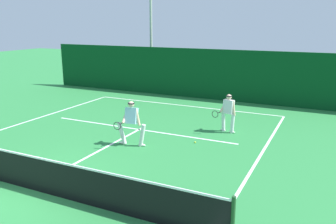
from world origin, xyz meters
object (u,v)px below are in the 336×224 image
Objects in this scene: player_near at (131,121)px; tennis_ball at (195,142)px; light_pole at (151,16)px; player_far at (228,112)px.

tennis_ball is (2.05, 1.23, -0.90)m from player_near.
light_pole reaches higher than player_near.
player_near is 1.05× the size of player_far.
player_near is at bearing -65.27° from light_pole.
player_near is 25.57× the size of tennis_ball.
light_pole reaches higher than player_far.
player_near reaches higher than player_far.
tennis_ball is 0.01× the size of light_pole.
tennis_ball is at bearing -53.83° from light_pole.
player_far is at bearing -45.06° from light_pole.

